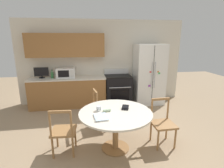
% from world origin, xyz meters
% --- Properties ---
extents(ground_plane, '(14.00, 14.00, 0.00)m').
position_xyz_m(ground_plane, '(0.00, 0.00, 0.00)').
color(ground_plane, '#9E8466').
extents(back_wall, '(5.20, 0.44, 2.60)m').
position_xyz_m(back_wall, '(-0.30, 2.59, 1.45)').
color(back_wall, silver).
rests_on(back_wall, ground_plane).
extents(kitchen_counter, '(2.26, 0.64, 0.90)m').
position_xyz_m(kitchen_counter, '(-1.08, 2.29, 0.45)').
color(kitchen_counter, '#936033').
rests_on(kitchen_counter, ground_plane).
extents(refrigerator, '(0.90, 0.74, 1.87)m').
position_xyz_m(refrigerator, '(1.43, 2.23, 0.94)').
color(refrigerator, white).
rests_on(refrigerator, ground_plane).
extents(oven_range, '(0.79, 0.68, 1.08)m').
position_xyz_m(oven_range, '(0.45, 2.26, 0.47)').
color(oven_range, black).
rests_on(oven_range, ground_plane).
extents(microwave, '(0.54, 0.36, 0.28)m').
position_xyz_m(microwave, '(-1.12, 2.34, 1.04)').
color(microwave, white).
rests_on(microwave, kitchen_counter).
extents(countertop_tv, '(0.41, 0.16, 0.31)m').
position_xyz_m(countertop_tv, '(-1.83, 2.36, 1.07)').
color(countertop_tv, black).
rests_on(countertop_tv, kitchen_counter).
extents(counter_bottle, '(0.08, 0.08, 0.24)m').
position_xyz_m(counter_bottle, '(-1.52, 2.32, 0.99)').
color(counter_bottle, '#2D6B38').
rests_on(counter_bottle, kitchen_counter).
extents(dining_table, '(1.33, 1.33, 0.75)m').
position_xyz_m(dining_table, '(-0.03, -0.07, 0.62)').
color(dining_table, beige).
rests_on(dining_table, ground_plane).
extents(dining_chair_left, '(0.45, 0.45, 0.90)m').
position_xyz_m(dining_chair_left, '(-0.96, -0.06, 0.43)').
color(dining_chair_left, '#9E7042').
rests_on(dining_chair_left, ground_plane).
extents(dining_chair_far, '(0.49, 0.49, 0.90)m').
position_xyz_m(dining_chair_far, '(-0.19, 0.86, 0.43)').
color(dining_chair_far, '#9E7042').
rests_on(dining_chair_far, ground_plane).
extents(dining_chair_right, '(0.43, 0.43, 0.90)m').
position_xyz_m(dining_chair_right, '(0.91, -0.04, 0.43)').
color(dining_chair_right, '#9E7042').
rests_on(dining_chair_right, ground_plane).
extents(candle_glass, '(0.09, 0.09, 0.09)m').
position_xyz_m(candle_glass, '(-0.32, 0.04, 0.79)').
color(candle_glass, silver).
rests_on(candle_glass, dining_table).
extents(folded_napkin, '(0.15, 0.08, 0.05)m').
position_xyz_m(folded_napkin, '(-0.18, -0.03, 0.77)').
color(folded_napkin, beige).
rests_on(folded_napkin, dining_table).
extents(wallet, '(0.16, 0.16, 0.07)m').
position_xyz_m(wallet, '(0.18, 0.04, 0.77)').
color(wallet, black).
rests_on(wallet, dining_table).
extents(mail_stack, '(0.25, 0.32, 0.02)m').
position_xyz_m(mail_stack, '(-0.31, -0.26, 0.76)').
color(mail_stack, white).
rests_on(mail_stack, dining_table).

